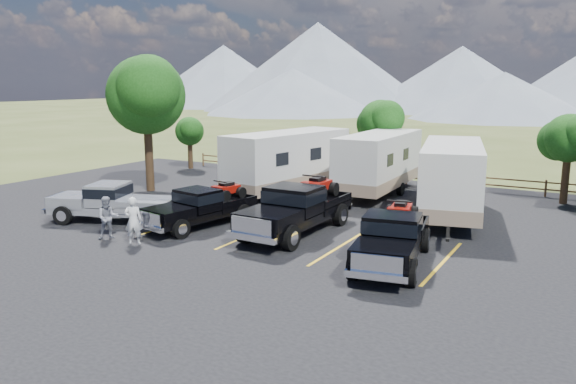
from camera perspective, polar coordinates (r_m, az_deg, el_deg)
The scene contains 18 objects.
ground at distance 19.69m, azimuth -4.92°, elevation -7.73°, with size 320.00×320.00×0.00m, color #434E21.
asphalt_lot at distance 22.10m, azimuth -0.52°, elevation -5.52°, with size 44.00×34.00×0.04m, color black.
stall_lines at distance 22.93m, azimuth 0.74°, elevation -4.84°, with size 12.12×5.50×0.01m.
tree_big_nw at distance 33.61m, azimuth -14.24°, elevation 9.50°, with size 5.54×5.18×7.84m.
tree_ne_a at distance 32.52m, azimuth 26.61°, elevation 4.89°, with size 3.11×2.92×4.76m.
tree_north at distance 36.68m, azimuth 9.36°, elevation 7.05°, with size 3.46×3.24×5.25m.
tree_nw_small at distance 42.04m, azimuth -9.98°, elevation 6.09°, with size 2.59×2.43×3.85m.
rail_fence at distance 35.38m, azimuth 15.03°, elevation 1.40°, with size 36.12×0.12×1.00m.
mountain_range at distance 122.68m, azimuth 21.36°, elevation 11.09°, with size 209.00×71.00×20.00m.
rig_left at distance 25.12m, azimuth -8.74°, elevation -1.42°, with size 2.80×5.90×1.89m.
rig_center at distance 23.67m, azimuth 0.93°, elevation -1.58°, with size 2.53×6.91×2.29m.
rig_right at distance 20.06m, azimuth 10.62°, elevation -4.48°, with size 2.97×6.35×2.04m.
trailer_left at distance 31.46m, azimuth -0.01°, elevation 3.02°, with size 4.07×10.36×3.58m.
trailer_center at distance 32.09m, azimuth 9.24°, elevation 2.93°, with size 2.76×9.98×3.47m.
trailer_right at distance 27.26m, azimuth 16.27°, elevation 1.23°, with size 4.36×10.11×3.51m.
pickup_silver at distance 26.83m, azimuth -17.42°, elevation -0.97°, with size 6.22×3.79×1.78m.
person_a at distance 22.88m, azimuth -15.44°, elevation -2.83°, with size 0.69×0.46×1.90m, color white.
person_b at distance 23.99m, azimuth -17.83°, elevation -2.51°, with size 0.85×0.67×1.76m, color gray.
Camera 1 is at (10.59, -15.33, 6.35)m, focal length 35.00 mm.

